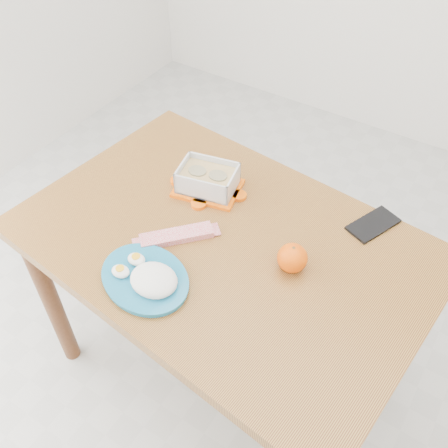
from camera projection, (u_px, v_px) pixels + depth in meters
The scene contains 7 objects.
ground at pixel (259, 352), 2.00m from camera, with size 3.50×3.50×0.00m, color #B7B7B2.
dining_table at pixel (224, 263), 1.49m from camera, with size 1.23×0.88×0.75m.
food_container at pixel (208, 179), 1.53m from camera, with size 0.22×0.19×0.08m.
orange_fruit at pixel (292, 258), 1.31m from camera, with size 0.08×0.08×0.08m, color orange.
rice_plate at pixel (147, 277), 1.28m from camera, with size 0.31×0.31×0.07m.
candy_bar at pixel (177, 236), 1.41m from camera, with size 0.21×0.05×0.02m, color red.
smartphone at pixel (373, 224), 1.45m from camera, with size 0.08×0.16×0.01m, color black.
Camera 1 is at (0.44, -0.95, 1.79)m, focal length 40.00 mm.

